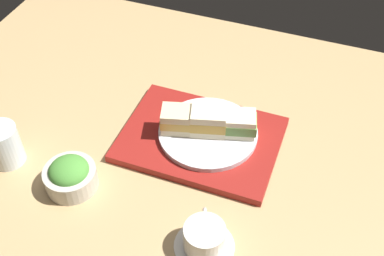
# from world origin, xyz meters

# --- Properties ---
(ground_plane) EXTENTS (1.40, 1.00, 0.03)m
(ground_plane) POSITION_xyz_m (0.00, 0.00, -0.01)
(ground_plane) COLOR tan
(serving_tray) EXTENTS (0.36, 0.27, 0.02)m
(serving_tray) POSITION_xyz_m (-0.05, 0.01, 0.01)
(serving_tray) COLOR maroon
(serving_tray) RESTS_ON ground_plane
(sandwich_plate) EXTENTS (0.23, 0.23, 0.01)m
(sandwich_plate) POSITION_xyz_m (-0.07, -0.00, 0.03)
(sandwich_plate) COLOR silver
(sandwich_plate) RESTS_ON serving_tray
(sandwich_near) EXTENTS (0.10, 0.08, 0.05)m
(sandwich_near) POSITION_xyz_m (-0.13, -0.02, 0.06)
(sandwich_near) COLOR #EFE5C1
(sandwich_near) RESTS_ON sandwich_plate
(sandwich_middle) EXTENTS (0.09, 0.08, 0.06)m
(sandwich_middle) POSITION_xyz_m (-0.07, -0.00, 0.06)
(sandwich_middle) COLOR beige
(sandwich_middle) RESTS_ON sandwich_plate
(sandwich_far) EXTENTS (0.09, 0.08, 0.06)m
(sandwich_far) POSITION_xyz_m (-0.00, 0.02, 0.06)
(sandwich_far) COLOR beige
(sandwich_far) RESTS_ON sandwich_plate
(salad_bowl) EXTENTS (0.11, 0.11, 0.07)m
(salad_bowl) POSITION_xyz_m (0.17, 0.23, 0.03)
(salad_bowl) COLOR beige
(salad_bowl) RESTS_ON ground_plane
(coffee_cup) EXTENTS (0.12, 0.12, 0.06)m
(coffee_cup) POSITION_xyz_m (-0.15, 0.27, 0.03)
(coffee_cup) COLOR silver
(coffee_cup) RESTS_ON ground_plane
(drinking_glass) EXTENTS (0.08, 0.08, 0.10)m
(drinking_glass) POSITION_xyz_m (0.34, 0.21, 0.05)
(drinking_glass) COLOR silver
(drinking_glass) RESTS_ON ground_plane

